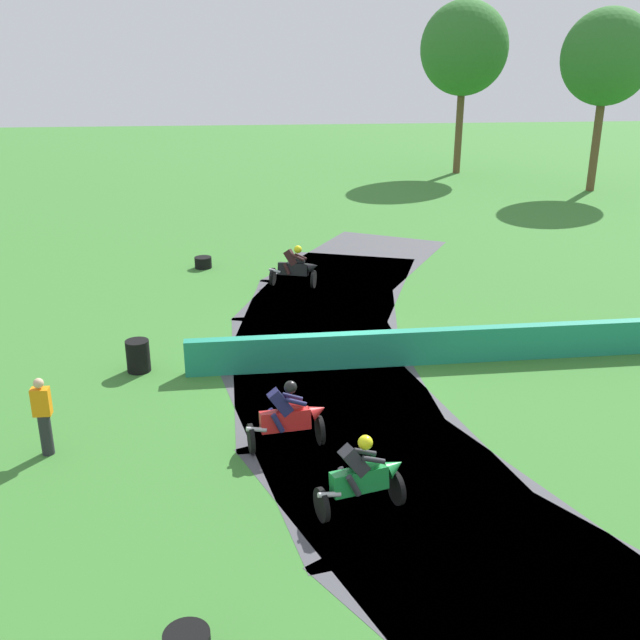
% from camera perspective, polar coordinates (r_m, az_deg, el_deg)
% --- Properties ---
extents(ground_plane, '(120.00, 120.00, 0.00)m').
position_cam_1_polar(ground_plane, '(18.35, 0.29, -3.75)').
color(ground_plane, '#38752D').
extents(track_asphalt, '(9.48, 28.16, 0.01)m').
position_cam_1_polar(track_asphalt, '(18.53, 3.94, -3.54)').
color(track_asphalt, '#47474C').
rests_on(track_asphalt, ground).
extents(safety_barrier, '(17.02, 0.72, 0.90)m').
position_cam_1_polar(safety_barrier, '(19.45, 15.40, -1.64)').
color(safety_barrier, '#1E8466').
rests_on(safety_barrier, ground).
extents(motorcycle_lead_black, '(1.71, 1.11, 1.43)m').
position_cam_1_polar(motorcycle_lead_black, '(24.38, -1.92, 4.12)').
color(motorcycle_lead_black, black).
rests_on(motorcycle_lead_black, ground).
extents(motorcycle_chase_red, '(1.67, 0.89, 1.43)m').
position_cam_1_polar(motorcycle_chase_red, '(14.67, -2.45, -7.51)').
color(motorcycle_chase_red, black).
rests_on(motorcycle_chase_red, ground).
extents(motorcycle_trailing_green, '(1.68, 1.04, 1.42)m').
position_cam_1_polar(motorcycle_trailing_green, '(12.83, 3.37, -12.00)').
color(motorcycle_trailing_green, black).
rests_on(motorcycle_trailing_green, ground).
extents(tire_stack_near, '(0.61, 0.61, 0.40)m').
position_cam_1_polar(tire_stack_near, '(26.90, -9.07, 4.44)').
color(tire_stack_near, black).
rests_on(tire_stack_near, ground).
extents(tire_stack_mid_a, '(0.58, 0.58, 0.80)m').
position_cam_1_polar(tire_stack_mid_a, '(18.59, -13.96, -2.72)').
color(tire_stack_mid_a, black).
rests_on(tire_stack_mid_a, ground).
extents(track_marshal, '(0.34, 0.24, 1.63)m').
position_cam_1_polar(track_marshal, '(15.29, -20.70, -7.04)').
color(track_marshal, '#232328').
rests_on(track_marshal, ground).
extents(tree_far_left, '(5.22, 5.22, 10.14)m').
position_cam_1_polar(tree_far_left, '(47.42, 11.14, 19.99)').
color(tree_far_left, brown).
rests_on(tree_far_left, ground).
extents(tree_far_right, '(4.71, 4.71, 9.46)m').
position_cam_1_polar(tree_far_right, '(43.29, 21.40, 18.46)').
color(tree_far_right, brown).
rests_on(tree_far_right, ground).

